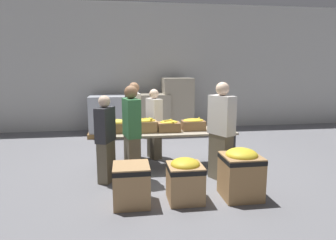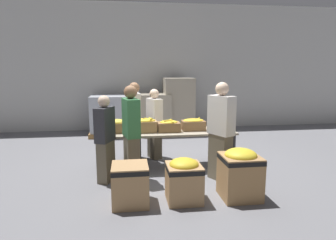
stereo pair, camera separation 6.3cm
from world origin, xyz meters
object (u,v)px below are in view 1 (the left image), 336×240
donation_bin_0 (131,183)px  pallet_stack_2 (177,106)px  volunteer_4 (132,134)px  volunteer_0 (135,122)px  volunteer_1 (154,124)px  pallet_stack_1 (153,114)px  donation_bin_2 (241,172)px  volunteer_2 (106,140)px  banana_box_2 (169,126)px  donation_bin_1 (185,178)px  banana_box_1 (145,125)px  volunteer_3 (221,132)px  pallet_stack_0 (108,116)px  banana_box_3 (193,124)px  banana_box_4 (219,122)px  banana_box_0 (117,126)px  sorting_table (169,133)px

donation_bin_0 → pallet_stack_2: 5.05m
volunteer_4 → volunteer_0: bearing=-17.0°
volunteer_1 → donation_bin_0: bearing=-36.1°
volunteer_1 → pallet_stack_1: volunteer_1 is taller
volunteer_1 → donation_bin_2: (1.12, -2.25, -0.35)m
volunteer_2 → donation_bin_2: size_ratio=1.95×
banana_box_2 → volunteer_2: size_ratio=0.28×
banana_box_2 → donation_bin_2: (0.89, -1.55, -0.45)m
volunteer_1 → donation_bin_1: 2.30m
banana_box_1 → donation_bin_1: (0.48, -1.56, -0.53)m
banana_box_1 → pallet_stack_2: bearing=69.4°
volunteer_4 → pallet_stack_2: (1.49, 3.84, -0.01)m
volunteer_0 → volunteer_4: 1.26m
volunteer_3 → volunteer_4: bearing=56.0°
banana_box_2 → pallet_stack_0: (-1.36, 3.24, -0.28)m
banana_box_1 → banana_box_3: banana_box_1 is taller
pallet_stack_0 → banana_box_3: bearing=-59.5°
banana_box_4 → volunteer_3: (-0.24, -0.85, -0.02)m
donation_bin_2 → pallet_stack_0: size_ratio=0.66×
banana_box_0 → volunteer_1: (0.80, 0.65, -0.11)m
banana_box_3 → volunteer_1: volunteer_1 is taller
banana_box_0 → donation_bin_1: (1.03, -1.60, -0.52)m
volunteer_4 → pallet_stack_2: 4.12m
banana_box_0 → volunteer_4: volunteer_4 is taller
banana_box_0 → banana_box_1: 0.55m
banana_box_3 → banana_box_1: bearing=-177.0°
volunteer_0 → donation_bin_0: (-0.14, -2.21, -0.51)m
volunteer_2 → banana_box_0: bearing=7.5°
pallet_stack_1 → pallet_stack_0: bearing=177.7°
banana_box_0 → pallet_stack_2: size_ratio=0.27×
volunteer_0 → pallet_stack_2: (1.40, 2.58, -0.01)m
volunteer_2 → donation_bin_0: bearing=-133.5°
banana_box_1 → volunteer_3: (1.29, -0.77, -0.02)m
banana_box_4 → volunteer_1: volunteer_1 is taller
sorting_table → banana_box_1: (-0.48, -0.02, 0.19)m
banana_box_0 → volunteer_2: (-0.18, -0.64, -0.12)m
donation_bin_0 → pallet_stack_0: pallet_stack_0 is taller
volunteer_3 → pallet_stack_1: 4.04m
donation_bin_2 → pallet_stack_2: 4.81m
volunteer_1 → donation_bin_1: volunteer_1 is taller
volunteer_1 → volunteer_0: bearing=-106.4°
banana_box_3 → donation_bin_0: size_ratio=0.76×
banana_box_3 → donation_bin_1: (-0.50, -1.61, -0.52)m
volunteer_1 → banana_box_4: bearing=43.1°
sorting_table → banana_box_3: size_ratio=5.68×
volunteer_3 → sorting_table: bearing=17.6°
banana_box_2 → volunteer_0: (-0.65, 0.66, -0.02)m
volunteer_0 → donation_bin_1: 2.36m
volunteer_3 → pallet_stack_0: size_ratio=1.48×
banana_box_3 → pallet_stack_0: (-1.87, 3.18, -0.29)m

